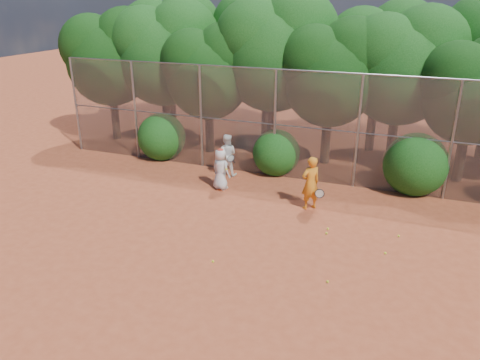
% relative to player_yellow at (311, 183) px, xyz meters
% --- Properties ---
extents(ground, '(80.00, 80.00, 0.00)m').
position_rel_player_yellow_xyz_m(ground, '(-0.97, -3.59, -0.87)').
color(ground, '#A24224').
rests_on(ground, ground).
extents(fence_back, '(20.05, 0.09, 4.03)m').
position_rel_player_yellow_xyz_m(fence_back, '(-1.09, 2.41, 1.18)').
color(fence_back, gray).
rests_on(fence_back, ground).
extents(tree_0, '(4.38, 3.81, 6.00)m').
position_rel_player_yellow_xyz_m(tree_0, '(-10.42, 4.44, 3.06)').
color(tree_0, black).
rests_on(tree_0, ground).
extents(tree_1, '(4.64, 4.03, 6.35)m').
position_rel_player_yellow_xyz_m(tree_1, '(-7.91, 4.95, 3.29)').
color(tree_1, black).
rests_on(tree_1, ground).
extents(tree_2, '(3.99, 3.47, 5.47)m').
position_rel_player_yellow_xyz_m(tree_2, '(-5.42, 4.24, 2.71)').
color(tree_2, black).
rests_on(tree_2, ground).
extents(tree_3, '(4.89, 4.26, 6.70)m').
position_rel_player_yellow_xyz_m(tree_3, '(-2.91, 5.25, 3.52)').
color(tree_3, black).
rests_on(tree_3, ground).
extents(tree_4, '(4.19, 3.64, 5.73)m').
position_rel_player_yellow_xyz_m(tree_4, '(-0.42, 4.64, 2.88)').
color(tree_4, black).
rests_on(tree_4, ground).
extents(tree_5, '(4.51, 3.92, 6.17)m').
position_rel_player_yellow_xyz_m(tree_5, '(2.08, 5.45, 3.17)').
color(tree_5, black).
rests_on(tree_5, ground).
extents(tree_6, '(3.86, 3.36, 5.29)m').
position_rel_player_yellow_xyz_m(tree_6, '(4.58, 4.44, 2.59)').
color(tree_6, black).
rests_on(tree_6, ground).
extents(tree_9, '(4.83, 4.20, 6.62)m').
position_rel_player_yellow_xyz_m(tree_9, '(-8.91, 7.25, 3.46)').
color(tree_9, black).
rests_on(tree_9, ground).
extents(tree_10, '(5.15, 4.48, 7.06)m').
position_rel_player_yellow_xyz_m(tree_10, '(-3.91, 7.45, 3.75)').
color(tree_10, black).
rests_on(tree_10, ground).
extents(tree_11, '(4.64, 4.03, 6.35)m').
position_rel_player_yellow_xyz_m(tree_11, '(1.09, 7.05, 3.29)').
color(tree_11, black).
rests_on(tree_11, ground).
extents(bush_0, '(2.00, 2.00, 2.00)m').
position_rel_player_yellow_xyz_m(bush_0, '(-6.97, 2.71, 0.13)').
color(bush_0, '#114310').
rests_on(bush_0, ground).
extents(bush_1, '(1.80, 1.80, 1.80)m').
position_rel_player_yellow_xyz_m(bush_1, '(-1.97, 2.71, 0.03)').
color(bush_1, '#114310').
rests_on(bush_1, ground).
extents(bush_2, '(2.20, 2.20, 2.20)m').
position_rel_player_yellow_xyz_m(bush_2, '(3.03, 2.71, 0.23)').
color(bush_2, '#114310').
rests_on(bush_2, ground).
extents(player_yellow, '(0.88, 0.75, 1.75)m').
position_rel_player_yellow_xyz_m(player_yellow, '(0.00, 0.00, 0.00)').
color(player_yellow, orange).
rests_on(player_yellow, ground).
extents(player_teen, '(0.84, 0.68, 1.51)m').
position_rel_player_yellow_xyz_m(player_teen, '(-3.31, 0.46, -0.12)').
color(player_teen, silver).
rests_on(player_teen, ground).
extents(player_white, '(0.92, 0.82, 1.61)m').
position_rel_player_yellow_xyz_m(player_white, '(-3.65, 1.81, -0.07)').
color(player_white, white).
rests_on(player_white, ground).
extents(ball_0, '(0.07, 0.07, 0.07)m').
position_rel_player_yellow_xyz_m(ball_0, '(0.87, -1.26, -0.84)').
color(ball_0, yellow).
rests_on(ball_0, ground).
extents(ball_1, '(0.07, 0.07, 0.07)m').
position_rel_player_yellow_xyz_m(ball_1, '(0.89, -1.56, -0.84)').
color(ball_1, yellow).
rests_on(ball_1, ground).
extents(ball_2, '(0.07, 0.07, 0.07)m').
position_rel_player_yellow_xyz_m(ball_2, '(1.41, -3.98, -0.84)').
color(ball_2, yellow).
rests_on(ball_2, ground).
extents(ball_3, '(0.07, 0.07, 0.07)m').
position_rel_player_yellow_xyz_m(ball_3, '(2.57, -2.10, -0.84)').
color(ball_3, yellow).
rests_on(ball_3, ground).
extents(ball_4, '(0.07, 0.07, 0.07)m').
position_rel_player_yellow_xyz_m(ball_4, '(-1.53, -4.15, -0.84)').
color(ball_4, yellow).
rests_on(ball_4, ground).
extents(ball_5, '(0.07, 0.07, 0.07)m').
position_rel_player_yellow_xyz_m(ball_5, '(2.84, -0.97, -0.84)').
color(ball_5, yellow).
rests_on(ball_5, ground).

